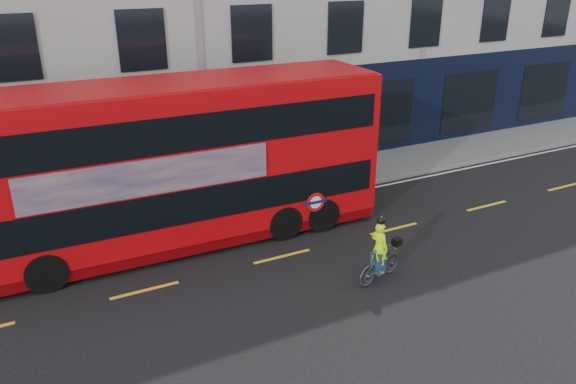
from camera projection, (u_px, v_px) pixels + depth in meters
ground at (307, 281)px, 15.07m from camera, size 120.00×120.00×0.00m
pavement at (221, 195)px, 20.40m from camera, size 60.00×3.00×0.12m
kerb at (237, 210)px, 19.16m from camera, size 60.00×0.12×0.13m
road_edge_line at (240, 215)px, 18.93m from camera, size 58.00×0.10×0.01m
lane_dashes at (282, 256)px, 16.30m from camera, size 58.00×0.12×0.01m
bus at (179, 163)px, 16.31m from camera, size 12.18×3.02×4.88m
cyclist at (380, 259)px, 14.87m from camera, size 1.70×0.89×1.91m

